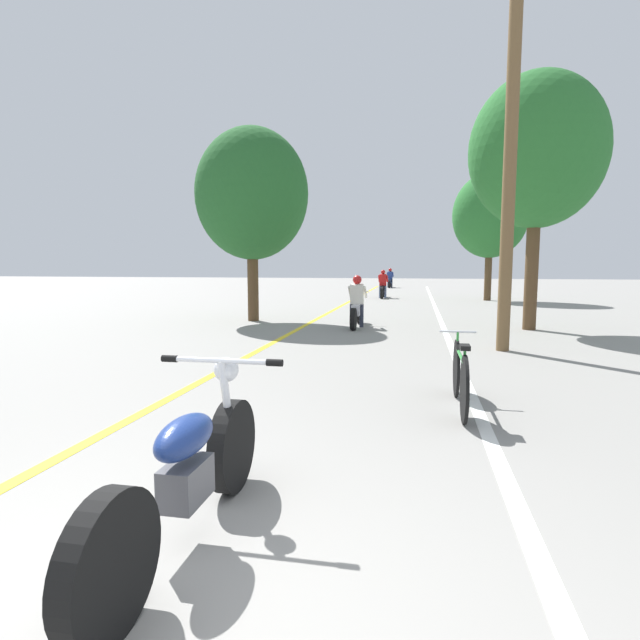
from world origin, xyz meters
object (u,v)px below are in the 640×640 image
object	(u,v)px
roadside_tree_right_far	(490,216)
bicycle_parked	(460,376)
roadside_tree_left	(252,195)
motorcycle_rider_lead	(357,307)
roadside_tree_right_near	(537,152)
utility_pole	(511,149)
motorcycle_rider_far	(390,280)
motorcycle_rider_mid	(383,287)
motorcycle_foreground	(189,472)

from	to	relation	value
roadside_tree_right_far	bicycle_parked	xyz separation A→B (m)	(-2.70, -18.37, -3.49)
roadside_tree_left	roadside_tree_right_far	bearing A→B (deg)	52.02
roadside_tree_right_far	motorcycle_rider_lead	xyz separation A→B (m)	(-4.76, -11.01, -3.36)
roadside_tree_right_near	motorcycle_rider_lead	size ratio (longest dim) A/B	3.10
utility_pole	motorcycle_rider_lead	xyz separation A→B (m)	(-3.20, 3.17, -3.25)
roadside_tree_left	motorcycle_rider_lead	world-z (taller)	roadside_tree_left
motorcycle_rider_far	bicycle_parked	distance (m)	30.80
roadside_tree_left	motorcycle_rider_mid	size ratio (longest dim) A/B	2.87
roadside_tree_right_far	bicycle_parked	size ratio (longest dim) A/B	3.22
roadside_tree_right_far	motorcycle_rider_mid	bearing A→B (deg)	170.03
roadside_tree_right_far	motorcycle_rider_far	xyz separation A→B (m)	(-5.15, 12.34, -3.34)
roadside_tree_right_far	motorcycle_foreground	distance (m)	22.27
motorcycle_foreground	motorcycle_rider_far	distance (m)	33.89
roadside_tree_right_near	bicycle_parked	world-z (taller)	roadside_tree_right_near
roadside_tree_left	bicycle_parked	distance (m)	10.27
roadside_tree_left	motorcycle_foreground	size ratio (longest dim) A/B	2.59
motorcycle_rider_lead	motorcycle_rider_far	bearing A→B (deg)	90.94
motorcycle_rider_mid	bicycle_parked	bearing A→B (deg)	-83.51
roadside_tree_left	motorcycle_rider_mid	bearing A→B (deg)	74.53
motorcycle_rider_far	motorcycle_rider_lead	bearing A→B (deg)	-89.06
utility_pole	roadside_tree_right_near	distance (m)	3.68
roadside_tree_left	motorcycle_rider_lead	xyz separation A→B (m)	(3.17, -0.84, -3.13)
utility_pole	motorcycle_foreground	size ratio (longest dim) A/B	3.43
motorcycle_rider_lead	motorcycle_rider_mid	world-z (taller)	motorcycle_rider_mid
utility_pole	roadside_tree_left	size ratio (longest dim) A/B	1.33
roadside_tree_right_far	roadside_tree_left	size ratio (longest dim) A/B	1.05
motorcycle_rider_mid	bicycle_parked	xyz separation A→B (m)	(2.19, -19.23, -0.14)
roadside_tree_right_far	motorcycle_rider_mid	world-z (taller)	roadside_tree_right_far
utility_pole	roadside_tree_left	bearing A→B (deg)	147.79
roadside_tree_right_far	motorcycle_rider_far	size ratio (longest dim) A/B	2.92
motorcycle_rider_far	roadside_tree_right_near	bearing A→B (deg)	-78.33
roadside_tree_left	motorcycle_rider_far	xyz separation A→B (m)	(2.79, 22.50, -3.12)
utility_pole	roadside_tree_left	distance (m)	7.53
roadside_tree_right_far	roadside_tree_left	xyz separation A→B (m)	(-7.93, -10.16, -0.22)
roadside_tree_left	motorcycle_foreground	world-z (taller)	roadside_tree_left
roadside_tree_right_near	roadside_tree_right_far	world-z (taller)	roadside_tree_right_near
roadside_tree_right_near	motorcycle_foreground	xyz separation A→B (m)	(-4.12, -10.79, -3.97)
utility_pole	motorcycle_foreground	world-z (taller)	utility_pole
motorcycle_foreground	roadside_tree_right_near	bearing A→B (deg)	69.12
motorcycle_rider_mid	motorcycle_rider_far	distance (m)	11.48
roadside_tree_left	motorcycle_rider_mid	distance (m)	11.85
motorcycle_foreground	motorcycle_rider_mid	size ratio (longest dim) A/B	1.11
utility_pole	roadside_tree_right_near	size ratio (longest dim) A/B	1.17
motorcycle_rider_mid	bicycle_parked	distance (m)	19.35
motorcycle_foreground	bicycle_parked	distance (m)	3.65
motorcycle_rider_lead	roadside_tree_right_far	bearing A→B (deg)	66.60
bicycle_parked	utility_pole	bearing A→B (deg)	74.87
motorcycle_foreground	motorcycle_rider_mid	distance (m)	22.40
utility_pole	roadside_tree_right_far	size ratio (longest dim) A/B	1.26
roadside_tree_right_near	motorcycle_rider_far	distance (m)	23.89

